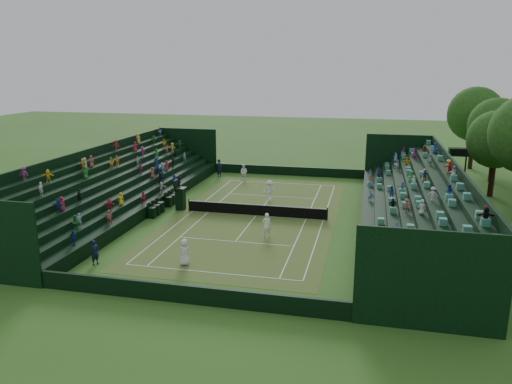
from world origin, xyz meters
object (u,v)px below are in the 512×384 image
(player_near_west, at_px, (185,252))
(player_far_west, at_px, (244,172))
(umpire_chair, at_px, (180,196))
(player_near_east, at_px, (267,225))
(player_far_east, at_px, (270,191))
(tennis_net, at_px, (256,209))

(player_near_west, distance_m, player_far_west, 23.66)
(umpire_chair, bearing_deg, player_near_east, -30.93)
(player_near_east, bearing_deg, player_far_west, -91.52)
(player_near_east, relative_size, player_far_east, 0.93)
(tennis_net, relative_size, player_near_east, 6.63)
(tennis_net, relative_size, player_near_west, 7.03)
(tennis_net, bearing_deg, player_near_east, -68.56)
(umpire_chair, distance_m, player_far_west, 12.38)
(tennis_net, xyz_separation_m, player_far_west, (-4.19, 12.44, 0.33))
(player_near_east, distance_m, player_far_east, 9.81)
(player_near_east, height_order, player_far_east, player_far_east)
(tennis_net, height_order, player_near_east, player_near_east)
(umpire_chair, bearing_deg, player_far_west, 78.48)
(player_far_west, bearing_deg, player_near_east, -58.02)
(tennis_net, distance_m, player_near_east, 5.18)
(umpire_chair, bearing_deg, player_far_east, 33.59)
(player_far_east, bearing_deg, umpire_chair, -153.60)
(tennis_net, bearing_deg, umpire_chair, 177.31)
(tennis_net, height_order, player_far_east, player_far_east)
(player_near_west, xyz_separation_m, player_far_east, (2.08, 15.95, 0.11))
(player_near_east, xyz_separation_m, player_far_east, (-1.74, 9.65, 0.06))
(tennis_net, height_order, player_far_west, player_far_west)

